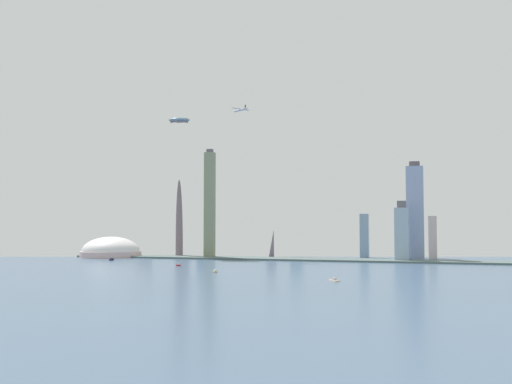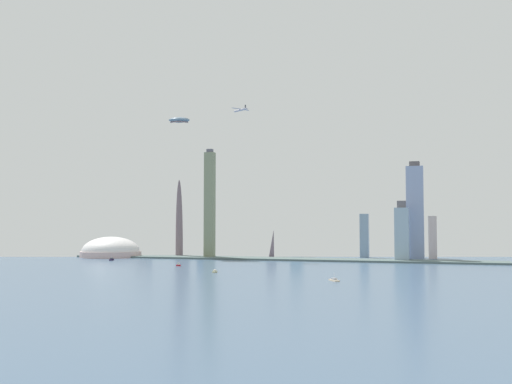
{
  "view_description": "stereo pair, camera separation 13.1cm",
  "coord_description": "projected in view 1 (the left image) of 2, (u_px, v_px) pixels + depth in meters",
  "views": [
    {
      "loc": [
        237.01,
        -415.24,
        56.91
      ],
      "look_at": [
        -29.0,
        466.39,
        105.86
      ],
      "focal_mm": 41.39,
      "sensor_mm": 36.0,
      "label": 1
    },
    {
      "loc": [
        237.14,
        -415.21,
        56.91
      ],
      "look_at": [
        -29.0,
        466.39,
        105.86
      ],
      "focal_mm": 41.39,
      "sensor_mm": 36.0,
      "label": 2
    }
  ],
  "objects": [
    {
      "name": "ground_plane",
      "position": [
        120.0,
        296.0,
        462.33
      ],
      "size": [
        6000.0,
        6000.0,
        0.0
      ],
      "primitive_type": "plane",
      "color": "#435C77"
    },
    {
      "name": "waterfront_pier",
      "position": [
        276.0,
        259.0,
        921.71
      ],
      "size": [
        682.07,
        54.71,
        2.78
      ],
      "primitive_type": "cube",
      "color": "#506260",
      "rests_on": "ground"
    },
    {
      "name": "observation_tower",
      "position": [
        180.0,
        157.0,
        1008.29
      ],
      "size": [
        42.52,
        42.52,
        348.57
      ],
      "color": "slate",
      "rests_on": "ground"
    },
    {
      "name": "stadium_dome",
      "position": [
        111.0,
        252.0,
        996.29
      ],
      "size": [
        101.97,
        101.97,
        49.04
      ],
      "color": "beige",
      "rests_on": "ground"
    },
    {
      "name": "skyscraper_0",
      "position": [
        415.0,
        212.0,
        907.71
      ],
      "size": [
        25.87,
        23.11,
        152.28
      ],
      "color": "#8E9FC6",
      "rests_on": "ground"
    },
    {
      "name": "skyscraper_1",
      "position": [
        364.0,
        236.0,
        983.29
      ],
      "size": [
        14.29,
        14.02,
        72.65
      ],
      "color": "#8097AA",
      "rests_on": "ground"
    },
    {
      "name": "skyscraper_2",
      "position": [
        402.0,
        233.0,
        882.35
      ],
      "size": [
        20.72,
        26.29,
        90.55
      ],
      "color": "#94AEC1",
      "rests_on": "ground"
    },
    {
      "name": "skyscraper_3",
      "position": [
        433.0,
        237.0,
        954.48
      ],
      "size": [
        13.06,
        20.26,
        68.72
      ],
      "color": "beige",
      "rests_on": "ground"
    },
    {
      "name": "skyscraper_4",
      "position": [
        272.0,
        243.0,
        1009.27
      ],
      "size": [
        12.66,
        18.19,
        44.99
      ],
      "color": "slate",
      "rests_on": "ground"
    },
    {
      "name": "skyscraper_5",
      "position": [
        143.0,
        243.0,
        1043.95
      ],
      "size": [
        27.86,
        15.99,
        43.45
      ],
      "color": "#9E9797",
      "rests_on": "ground"
    },
    {
      "name": "skyscraper_6",
      "position": [
        297.0,
        241.0,
        1025.96
      ],
      "size": [
        19.1,
        21.73,
        51.94
      ],
      "color": "#5B8899",
      "rests_on": "ground"
    },
    {
      "name": "skyscraper_7",
      "position": [
        203.0,
        240.0,
        1051.9
      ],
      "size": [
        14.54,
        22.71,
        58.82
      ],
      "color": "#45698B",
      "rests_on": "ground"
    },
    {
      "name": "skyscraper_8",
      "position": [
        183.0,
        226.0,
        1083.47
      ],
      "size": [
        17.27,
        18.03,
        102.55
      ],
      "color": "gray",
      "rests_on": "ground"
    },
    {
      "name": "skyscraper_9",
      "position": [
        412.0,
        219.0,
        970.63
      ],
      "size": [
        17.19,
        16.84,
        134.32
      ],
      "color": "#BDB0AF",
      "rests_on": "ground"
    },
    {
      "name": "skyscraper_10",
      "position": [
        210.0,
        204.0,
        965.35
      ],
      "size": [
        15.93,
        12.61,
        178.98
      ],
      "color": "gray",
      "rests_on": "ground"
    },
    {
      "name": "boat_0",
      "position": [
        178.0,
        265.0,
        784.32
      ],
      "size": [
        6.3,
        2.39,
        4.49
      ],
      "rotation": [
        0.0,
        0.0,
        0.11
      ],
      "color": "red",
      "rests_on": "ground"
    },
    {
      "name": "boat_1",
      "position": [
        334.0,
        280.0,
        581.27
      ],
      "size": [
        13.04,
        16.43,
        8.02
      ],
      "rotation": [
        0.0,
        0.0,
        2.14
      ],
      "color": "beige",
      "rests_on": "ground"
    },
    {
      "name": "boat_3",
      "position": [
        215.0,
        271.0,
        679.21
      ],
      "size": [
        3.07,
        9.75,
        3.69
      ],
      "rotation": [
        0.0,
        0.0,
        4.68
      ],
      "color": "beige",
      "rests_on": "ground"
    },
    {
      "name": "boat_4",
      "position": [
        112.0,
        259.0,
        906.13
      ],
      "size": [
        9.86,
        15.27,
        8.21
      ],
      "rotation": [
        0.0,
        0.0,
        1.92
      ],
      "color": "#1D1235",
      "rests_on": "ground"
    },
    {
      "name": "airplane",
      "position": [
        240.0,
        110.0,
        951.91
      ],
      "size": [
        28.91,
        30.32,
        8.24
      ],
      "rotation": [
        0.0,
        0.0,
        2.57
      ],
      "color": "#B8B4C7"
    }
  ]
}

